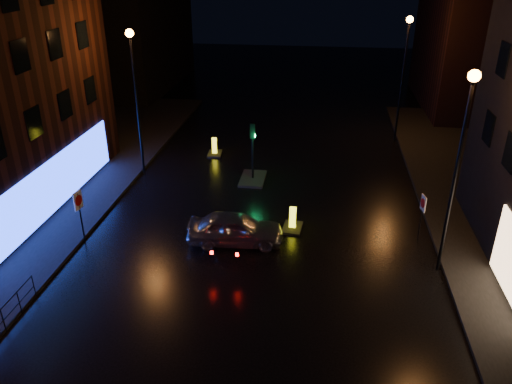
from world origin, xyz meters
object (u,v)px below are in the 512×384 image
silver_hatchback (235,229)px  road_sign_left (79,205)px  bollard_near (292,224)px  road_sign_right (423,207)px  traffic_signal (253,172)px  bollard_far (215,151)px

silver_hatchback → road_sign_left: bearing=92.2°
bollard_near → road_sign_right: bearing=3.8°
traffic_signal → bollard_near: (2.70, -5.42, -0.25)m
bollard_near → road_sign_left: bearing=-159.9°
bollard_far → silver_hatchback: bearing=-78.1°
traffic_signal → silver_hatchback: traffic_signal is taller
road_sign_right → road_sign_left: bearing=-2.3°
bollard_near → road_sign_right: size_ratio=0.62×
bollard_near → road_sign_left: (-9.39, -2.49, 1.67)m
road_sign_left → silver_hatchback: bearing=12.8°
traffic_signal → bollard_far: size_ratio=2.48×
bollard_near → traffic_signal: bearing=121.7°
silver_hatchback → bollard_near: (2.50, 1.61, -0.48)m
bollard_near → road_sign_left: road_sign_left is taller
traffic_signal → silver_hatchback: size_ratio=0.80×
bollard_far → road_sign_right: road_sign_right is taller
bollard_far → road_sign_left: size_ratio=0.54×
bollard_near → road_sign_right: (5.85, -0.15, 1.42)m
bollard_far → bollard_near: bearing=-62.6°
traffic_signal → bollard_near: bearing=-63.5°
road_sign_left → road_sign_right: 15.42m
silver_hatchback → bollard_near: size_ratio=3.11×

